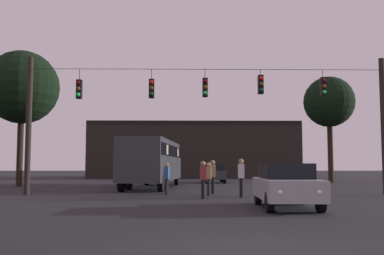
{
  "coord_description": "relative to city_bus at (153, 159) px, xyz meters",
  "views": [
    {
      "loc": [
        -1.13,
        -7.66,
        1.47
      ],
      "look_at": [
        -0.76,
        15.07,
        3.38
      ],
      "focal_mm": 41.76,
      "sensor_mm": 36.0,
      "label": 1
    }
  ],
  "objects": [
    {
      "name": "overhead_signal_span",
      "position": [
        3.12,
        -6.81,
        2.22
      ],
      "size": [
        18.07,
        0.44,
        6.89
      ],
      "color": "black",
      "rests_on": "ground"
    },
    {
      "name": "pedestrian_crossing_right",
      "position": [
        3.2,
        -7.32,
        -0.97
      ],
      "size": [
        0.28,
        0.38,
        1.59
      ],
      "color": "black",
      "rests_on": "ground"
    },
    {
      "name": "pedestrian_near_bus",
      "position": [
        2.84,
        -9.46,
        -0.94
      ],
      "size": [
        0.28,
        0.38,
        1.64
      ],
      "color": "black",
      "rests_on": "ground"
    },
    {
      "name": "ground_plane",
      "position": [
        3.17,
        3.16,
        -1.87
      ],
      "size": [
        168.0,
        168.0,
        0.0
      ],
      "primitive_type": "plane",
      "color": "black",
      "rests_on": "ground"
    },
    {
      "name": "car_far_left",
      "position": [
        4.44,
        8.25,
        -1.07
      ],
      "size": [
        1.81,
        4.34,
        1.52
      ],
      "color": "#2D2D33",
      "rests_on": "ground"
    },
    {
      "name": "corner_building",
      "position": [
        3.11,
        24.83,
        1.29
      ],
      "size": [
        23.6,
        10.71,
        6.31
      ],
      "color": "black",
      "rests_on": "ground"
    },
    {
      "name": "city_bus",
      "position": [
        0.0,
        0.0,
        0.0
      ],
      "size": [
        3.47,
        11.18,
        3.0
      ],
      "color": "#2D2D33",
      "rests_on": "ground"
    },
    {
      "name": "car_near_right",
      "position": [
        5.51,
        -13.66,
        -1.07
      ],
      "size": [
        1.96,
        4.39,
        1.52
      ],
      "color": "#99999E",
      "rests_on": "ground"
    },
    {
      "name": "tree_left_silhouette",
      "position": [
        14.31,
        8.35,
        4.91
      ],
      "size": [
        4.28,
        4.28,
        8.97
      ],
      "color": "black",
      "rests_on": "ground"
    },
    {
      "name": "tree_behind_building",
      "position": [
        -9.37,
        2.08,
        5.01
      ],
      "size": [
        5.13,
        5.13,
        9.47
      ],
      "color": "black",
      "rests_on": "ground"
    },
    {
      "name": "pedestrian_trailing",
      "position": [
        1.14,
        -6.68,
        -0.98
      ],
      "size": [
        0.31,
        0.4,
        1.58
      ],
      "color": "black",
      "rests_on": "ground"
    },
    {
      "name": "pedestrian_crossing_left",
      "position": [
        4.62,
        -8.59,
        -0.87
      ],
      "size": [
        0.26,
        0.37,
        1.76
      ],
      "color": "black",
      "rests_on": "ground"
    },
    {
      "name": "pedestrian_crossing_center",
      "position": [
        3.48,
        -6.04,
        -0.89
      ],
      "size": [
        0.29,
        0.39,
        1.72
      ],
      "color": "black",
      "rests_on": "ground"
    }
  ]
}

